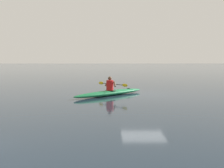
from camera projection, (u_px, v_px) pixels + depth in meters
The scene contains 3 objects.
ground_plane at pixel (143, 94), 16.94m from camera, with size 160.00×160.00×0.00m, color #1E2D3D.
kayak at pixel (110, 93), 16.32m from camera, with size 4.12×3.97×0.30m.
kayaker at pixel (110, 85), 16.28m from camera, with size 1.63×1.70×0.77m.
Camera 1 is at (1.98, 16.79, 2.15)m, focal length 46.88 mm.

